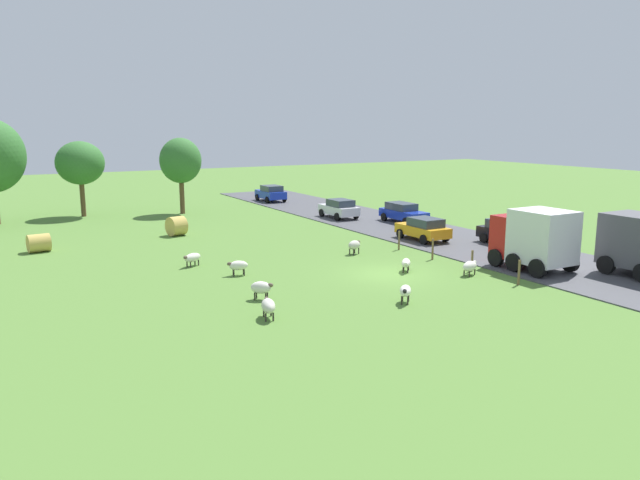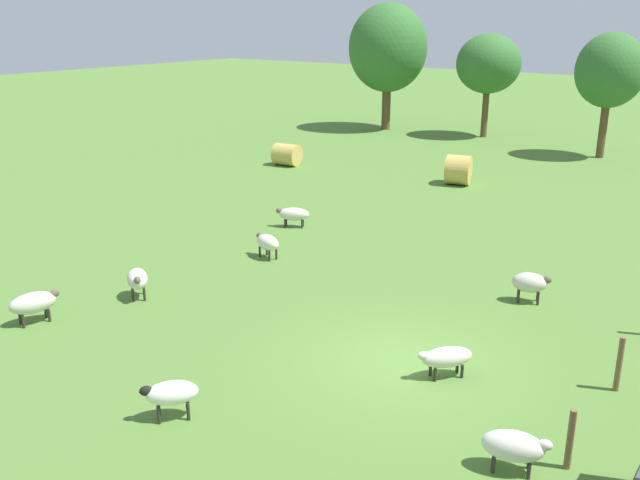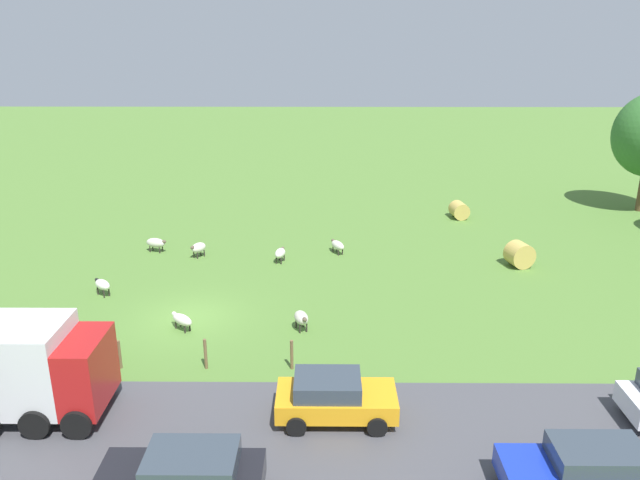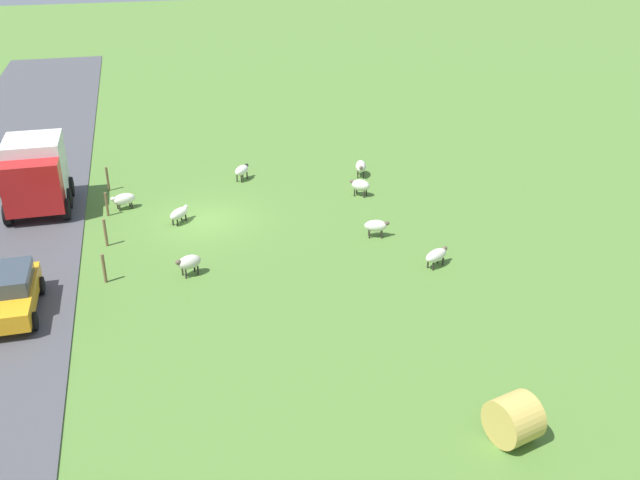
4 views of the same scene
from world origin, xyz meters
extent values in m
plane|color=#517A33|center=(0.00, 0.00, 0.00)|extent=(160.00, 160.00, 0.00)
cube|color=#47474C|center=(9.38, 0.00, 0.03)|extent=(8.00, 80.00, 0.06)
ellipsoid|color=silver|center=(-7.70, -1.06, 0.57)|extent=(1.07, 1.01, 0.56)
ellipsoid|color=brown|center=(-7.35, -1.33, 0.69)|extent=(0.32, 0.30, 0.20)
cylinder|color=#2D2823|center=(-7.40, -1.10, 0.18)|extent=(0.07, 0.07, 0.36)
cylinder|color=#2D2823|center=(-7.59, -1.34, 0.18)|extent=(0.07, 0.07, 0.36)
cylinder|color=#2D2823|center=(-7.80, -0.79, 0.18)|extent=(0.07, 0.07, 0.36)
cylinder|color=#2D2823|center=(-7.99, -1.03, 0.18)|extent=(0.07, 0.07, 0.36)
ellipsoid|color=white|center=(-2.37, -4.65, 0.56)|extent=(1.03, 1.09, 0.48)
ellipsoid|color=black|center=(-2.69, -5.01, 0.67)|extent=(0.31, 0.31, 0.20)
cylinder|color=#2D2823|center=(-2.45, -4.95, 0.19)|extent=(0.07, 0.07, 0.38)
cylinder|color=#2D2823|center=(-2.65, -4.77, 0.19)|extent=(0.07, 0.07, 0.38)
cylinder|color=#2D2823|center=(-2.09, -4.52, 0.19)|extent=(0.07, 0.07, 0.38)
cylinder|color=#2D2823|center=(-2.29, -4.35, 0.19)|extent=(0.07, 0.07, 0.38)
ellipsoid|color=silver|center=(-6.91, 3.58, 0.53)|extent=(1.07, 0.73, 0.50)
ellipsoid|color=brown|center=(-7.36, 3.69, 0.65)|extent=(0.30, 0.24, 0.20)
cylinder|color=#2D2823|center=(-7.21, 3.51, 0.17)|extent=(0.07, 0.07, 0.35)
cylinder|color=#2D2823|center=(-7.14, 3.78, 0.17)|extent=(0.07, 0.07, 0.35)
cylinder|color=#2D2823|center=(-6.69, 3.38, 0.17)|extent=(0.07, 0.07, 0.35)
cylinder|color=#2D2823|center=(-6.62, 3.64, 0.17)|extent=(0.07, 0.07, 0.35)
ellipsoid|color=silver|center=(3.57, -2.33, 0.49)|extent=(1.19, 0.86, 0.54)
ellipsoid|color=silver|center=(4.06, -2.16, 0.61)|extent=(0.30, 0.25, 0.20)
cylinder|color=#2D2823|center=(3.80, -2.09, 0.14)|extent=(0.07, 0.07, 0.29)
cylinder|color=#2D2823|center=(3.90, -2.37, 0.14)|extent=(0.07, 0.07, 0.29)
cylinder|color=#2D2823|center=(3.25, -2.28, 0.14)|extent=(0.07, 0.07, 0.29)
cylinder|color=#2D2823|center=(3.34, -2.56, 0.14)|extent=(0.07, 0.07, 0.29)
ellipsoid|color=silver|center=(-8.36, 6.77, 0.50)|extent=(1.24, 0.98, 0.48)
ellipsoid|color=brown|center=(-8.83, 6.51, 0.61)|extent=(0.31, 0.28, 0.20)
cylinder|color=#2D2823|center=(-8.57, 6.50, 0.16)|extent=(0.07, 0.07, 0.32)
cylinder|color=#2D2823|center=(-8.70, 6.73, 0.16)|extent=(0.07, 0.07, 0.32)
cylinder|color=#2D2823|center=(-8.02, 6.81, 0.16)|extent=(0.07, 0.07, 0.32)
cylinder|color=#2D2823|center=(-8.15, 7.04, 0.16)|extent=(0.07, 0.07, 0.32)
ellipsoid|color=beige|center=(1.16, 5.04, 0.57)|extent=(1.07, 0.84, 0.55)
ellipsoid|color=brown|center=(1.57, 5.20, 0.70)|extent=(0.31, 0.26, 0.20)
cylinder|color=#2D2823|center=(1.34, 5.27, 0.18)|extent=(0.07, 0.07, 0.37)
cylinder|color=#2D2823|center=(1.45, 4.99, 0.18)|extent=(0.07, 0.07, 0.37)
cylinder|color=#2D2823|center=(0.87, 5.09, 0.18)|extent=(0.07, 0.07, 0.37)
cylinder|color=#2D2823|center=(0.97, 4.81, 0.18)|extent=(0.07, 0.07, 0.37)
ellipsoid|color=silver|center=(1.20, -0.02, 0.47)|extent=(1.09, 1.17, 0.46)
ellipsoid|color=silver|center=(0.85, -0.44, 0.58)|extent=(0.31, 0.31, 0.20)
cylinder|color=#2D2823|center=(1.09, -0.35, 0.15)|extent=(0.07, 0.07, 0.30)
cylinder|color=#2D2823|center=(0.90, -0.18, 0.15)|extent=(0.07, 0.07, 0.30)
cylinder|color=#2D2823|center=(1.50, 0.14, 0.15)|extent=(0.07, 0.07, 0.30)
cylinder|color=#2D2823|center=(1.31, 0.30, 0.15)|extent=(0.07, 0.07, 0.30)
ellipsoid|color=beige|center=(-8.54, -3.71, 0.55)|extent=(0.86, 1.27, 0.54)
ellipsoid|color=brown|center=(-8.38, -3.18, 0.67)|extent=(0.25, 0.30, 0.20)
cylinder|color=#2D2823|center=(-8.59, -3.36, 0.17)|extent=(0.07, 0.07, 0.34)
cylinder|color=#2D2823|center=(-8.31, -3.45, 0.17)|extent=(0.07, 0.07, 0.34)
cylinder|color=#2D2823|center=(-8.78, -3.97, 0.17)|extent=(0.07, 0.07, 0.34)
cylinder|color=#2D2823|center=(-8.49, -4.06, 0.17)|extent=(0.07, 0.07, 0.34)
cylinder|color=tan|center=(-6.41, 16.54, 0.68)|extent=(1.40, 1.59, 1.36)
cylinder|color=tan|center=(-15.43, 15.17, 0.56)|extent=(1.39, 1.27, 1.12)
cylinder|color=brown|center=(-10.76, 29.44, 1.60)|extent=(0.40, 0.40, 3.19)
ellipsoid|color=#336B2D|center=(-10.76, 29.44, 4.56)|extent=(3.98, 3.98, 3.65)
cylinder|color=brown|center=(-2.87, 26.91, 1.60)|extent=(0.42, 0.42, 3.20)
ellipsoid|color=#336B2D|center=(-2.87, 26.91, 4.67)|extent=(3.61, 3.61, 3.93)
cylinder|color=brown|center=(4.34, -4.93, 0.62)|extent=(0.12, 0.12, 1.25)
cylinder|color=brown|center=(4.34, -1.68, 0.57)|extent=(0.12, 0.12, 1.15)
cylinder|color=brown|center=(4.34, 1.56, 0.61)|extent=(0.12, 0.12, 1.22)
cylinder|color=brown|center=(4.34, 4.80, 0.59)|extent=(0.12, 0.12, 1.19)
cube|color=#B21919|center=(7.36, -1.65, 1.69)|extent=(2.50, 1.20, 2.30)
cube|color=silver|center=(7.36, -3.66, 1.93)|extent=(2.50, 2.83, 2.79)
cylinder|color=black|center=(6.11, -1.65, 0.54)|extent=(0.30, 0.96, 0.96)
cylinder|color=black|center=(8.61, -1.65, 0.54)|extent=(0.30, 0.96, 0.96)
cylinder|color=black|center=(6.11, -2.96, 0.54)|extent=(0.30, 0.96, 0.96)
cylinder|color=black|center=(8.61, -2.96, 0.54)|extent=(0.30, 0.96, 0.96)
cylinder|color=black|center=(6.11, -4.51, 0.54)|extent=(0.30, 0.96, 0.96)
cylinder|color=black|center=(8.61, -4.51, 0.54)|extent=(0.30, 0.96, 0.96)
cylinder|color=black|center=(12.43, -5.72, 0.54)|extent=(0.30, 0.96, 0.96)
cylinder|color=black|center=(9.87, -5.72, 0.54)|extent=(0.30, 0.96, 0.96)
cube|color=#1933B2|center=(10.95, 13.05, 0.71)|extent=(1.74, 4.42, 0.66)
cube|color=#333D47|center=(10.95, 13.39, 1.32)|extent=(1.54, 2.43, 0.56)
cylinder|color=black|center=(11.82, 11.62, 0.38)|extent=(0.22, 0.64, 0.64)
cylinder|color=black|center=(10.08, 11.62, 0.38)|extent=(0.22, 0.64, 0.64)
cylinder|color=black|center=(11.82, 14.49, 0.38)|extent=(0.22, 0.64, 0.64)
cylinder|color=black|center=(10.08, 14.49, 0.38)|extent=(0.22, 0.64, 0.64)
cube|color=#1933B2|center=(7.46, 30.72, 0.75)|extent=(1.88, 3.82, 0.74)
cube|color=#333D47|center=(7.46, 30.44, 1.40)|extent=(1.66, 2.10, 0.56)
cylinder|color=black|center=(6.51, 31.97, 0.38)|extent=(0.22, 0.64, 0.64)
cylinder|color=black|center=(8.40, 31.97, 0.38)|extent=(0.22, 0.64, 0.64)
cylinder|color=black|center=(6.51, 29.48, 0.38)|extent=(0.22, 0.64, 0.64)
cylinder|color=black|center=(8.40, 29.48, 0.38)|extent=(0.22, 0.64, 0.64)
cube|color=orange|center=(7.52, 6.42, 0.71)|extent=(1.83, 3.90, 0.65)
cube|color=#333D47|center=(7.52, 6.13, 1.31)|extent=(1.61, 2.14, 0.56)
cylinder|color=black|center=(6.61, 7.69, 0.38)|extent=(0.22, 0.64, 0.64)
cylinder|color=black|center=(8.44, 7.69, 0.38)|extent=(0.22, 0.64, 0.64)
cylinder|color=black|center=(6.61, 5.16, 0.38)|extent=(0.22, 0.64, 0.64)
cylinder|color=black|center=(8.44, 5.16, 0.38)|extent=(0.22, 0.64, 0.64)
cube|color=black|center=(11.38, 2.21, 0.74)|extent=(1.92, 4.39, 0.71)
cube|color=#333D47|center=(11.38, 2.54, 1.37)|extent=(1.69, 2.41, 0.56)
cylinder|color=black|center=(12.33, 0.79, 0.38)|extent=(0.22, 0.64, 0.64)
cylinder|color=black|center=(10.42, 0.79, 0.38)|extent=(0.22, 0.64, 0.64)
cylinder|color=black|center=(12.33, 3.64, 0.38)|extent=(0.22, 0.64, 0.64)
cylinder|color=black|center=(10.42, 3.64, 0.38)|extent=(0.22, 0.64, 0.64)
cube|color=silver|center=(7.69, 17.69, 0.73)|extent=(1.81, 3.91, 0.69)
cube|color=#333D47|center=(7.69, 17.40, 1.35)|extent=(1.59, 2.15, 0.56)
cylinder|color=black|center=(6.79, 18.96, 0.38)|extent=(0.22, 0.64, 0.64)
cylinder|color=black|center=(8.60, 18.96, 0.38)|extent=(0.22, 0.64, 0.64)
cylinder|color=black|center=(6.79, 16.42, 0.38)|extent=(0.22, 0.64, 0.64)
cylinder|color=black|center=(8.60, 16.42, 0.38)|extent=(0.22, 0.64, 0.64)
camera|label=1|loc=(-18.16, -25.05, 7.72)|focal=33.80mm
camera|label=2|loc=(6.91, -12.50, 7.54)|focal=38.95mm
camera|label=3|loc=(24.69, 6.03, 12.11)|focal=34.42mm
camera|label=4|loc=(2.28, 29.48, 13.13)|focal=39.32mm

